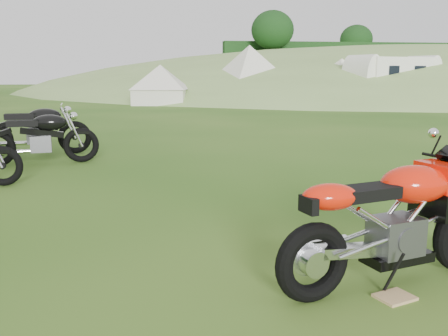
{
  "coord_description": "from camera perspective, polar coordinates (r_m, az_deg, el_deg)",
  "views": [
    {
      "loc": [
        -1.0,
        -5.57,
        1.72
      ],
      "look_at": [
        -0.08,
        0.4,
        0.53
      ],
      "focal_mm": 40.0,
      "sensor_mm": 36.0,
      "label": 1
    }
  ],
  "objects": [
    {
      "name": "vintage_moto_d",
      "position": [
        10.89,
        -20.77,
        4.28
      ],
      "size": [
        2.17,
        0.74,
        1.12
      ],
      "primitive_type": null,
      "rotation": [
        0.0,
        0.0,
        0.12
      ],
      "color": "black",
      "rests_on": "ground"
    },
    {
      "name": "tent_right",
      "position": [
        29.01,
        13.23,
        9.86
      ],
      "size": [
        3.5,
        3.5,
        2.47
      ],
      "primitive_type": null,
      "rotation": [
        0.0,
        0.0,
        0.27
      ],
      "color": "silver",
      "rests_on": "ground"
    },
    {
      "name": "sport_motorcycle",
      "position": [
        4.21,
        18.97,
        -4.7
      ],
      "size": [
        2.11,
        1.03,
        1.23
      ],
      "primitive_type": null,
      "rotation": [
        0.0,
        0.0,
        0.26
      ],
      "color": "red",
      "rests_on": "ground"
    },
    {
      "name": "plywood_board",
      "position": [
        4.16,
        18.93,
        -13.78
      ],
      "size": [
        0.33,
        0.3,
        0.02
      ],
      "primitive_type": "cube",
      "rotation": [
        0.0,
        0.0,
        0.32
      ],
      "color": "tan",
      "rests_on": "ground"
    },
    {
      "name": "caravan",
      "position": [
        28.37,
        18.67,
        9.53
      ],
      "size": [
        5.68,
        3.76,
        2.45
      ],
      "primitive_type": null,
      "rotation": [
        0.0,
        0.0,
        0.3
      ],
      "color": "white",
      "rests_on": "ground"
    },
    {
      "name": "hillside",
      "position": [
        52.01,
        20.18,
        8.54
      ],
      "size": [
        80.0,
        64.0,
        8.0
      ],
      "primitive_type": "ellipsoid",
      "color": "#72944B",
      "rests_on": "ground"
    },
    {
      "name": "tent_left",
      "position": [
        25.93,
        -7.27,
        9.68
      ],
      "size": [
        3.01,
        3.01,
        2.23
      ],
      "primitive_type": null,
      "rotation": [
        0.0,
        0.0,
        -0.19
      ],
      "color": "beige",
      "rests_on": "ground"
    },
    {
      "name": "hedgerow",
      "position": [
        52.01,
        20.18,
        8.54
      ],
      "size": [
        36.0,
        1.2,
        8.6
      ],
      "primitive_type": null,
      "color": "black",
      "rests_on": "ground"
    },
    {
      "name": "ground",
      "position": [
        5.92,
        1.34,
        -5.78
      ],
      "size": [
        120.0,
        120.0,
        0.0
      ],
      "primitive_type": "plane",
      "color": "#1D4B10",
      "rests_on": "ground"
    },
    {
      "name": "tent_mid",
      "position": [
        29.01,
        2.9,
        10.58
      ],
      "size": [
        4.31,
        4.31,
        2.92
      ],
      "primitive_type": null,
      "rotation": [
        0.0,
        0.0,
        0.35
      ],
      "color": "beige",
      "rests_on": "ground"
    },
    {
      "name": "vintage_moto_b",
      "position": [
        9.77,
        -20.37,
        3.48
      ],
      "size": [
        2.1,
        0.78,
        1.08
      ],
      "primitive_type": null,
      "rotation": [
        0.0,
        0.0,
        0.15
      ],
      "color": "black",
      "rests_on": "ground"
    }
  ]
}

